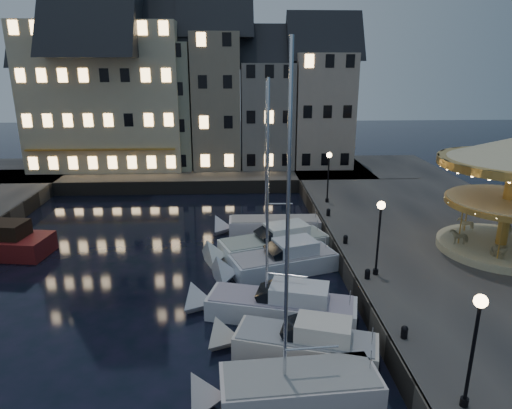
{
  "coord_description": "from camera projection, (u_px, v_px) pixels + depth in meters",
  "views": [
    {
      "loc": [
        -0.39,
        -21.29,
        12.34
      ],
      "look_at": [
        1.0,
        8.0,
        3.2
      ],
      "focal_mm": 32.0,
      "sensor_mm": 36.0,
      "label": 1
    }
  ],
  "objects": [
    {
      "name": "townhouse_nd",
      "position": [
        217.0,
        92.0,
        49.73
      ],
      "size": [
        5.5,
        8.0,
        15.8
      ],
      "color": "gray",
      "rests_on": "quay_north"
    },
    {
      "name": "bollard_c",
      "position": [
        345.0,
        239.0,
        29.06
      ],
      "size": [
        0.3,
        0.3,
        0.57
      ],
      "color": "black",
      "rests_on": "quay_east"
    },
    {
      "name": "streetlamp_c",
      "position": [
        328.0,
        170.0,
        36.95
      ],
      "size": [
        0.44,
        0.44,
        4.17
      ],
      "color": "black",
      "rests_on": "quay_east"
    },
    {
      "name": "motorboat_a",
      "position": [
        285.0,
        389.0,
        17.25
      ],
      "size": [
        7.14,
        2.75,
        11.85
      ],
      "color": "silver",
      "rests_on": "ground"
    },
    {
      "name": "bollard_b",
      "position": [
        367.0,
        273.0,
        24.29
      ],
      "size": [
        0.3,
        0.3,
        0.57
      ],
      "color": "black",
      "rests_on": "quay_east"
    },
    {
      "name": "townhouse_nb",
      "position": [
        108.0,
        102.0,
        49.5
      ],
      "size": [
        6.16,
        8.0,
        13.8
      ],
      "color": "slate",
      "rests_on": "quay_north"
    },
    {
      "name": "townhouse_ne",
      "position": [
        266.0,
        106.0,
        50.43
      ],
      "size": [
        6.16,
        8.0,
        12.8
      ],
      "color": "gray",
      "rests_on": "quay_north"
    },
    {
      "name": "motorboat_e",
      "position": [
        269.0,
        245.0,
        30.55
      ],
      "size": [
        8.3,
        4.97,
        2.15
      ],
      "color": "white",
      "rests_on": "ground"
    },
    {
      "name": "motorboat_b",
      "position": [
        296.0,
        344.0,
        19.82
      ],
      "size": [
        7.17,
        3.9,
        2.15
      ],
      "color": "silver",
      "rests_on": "ground"
    },
    {
      "name": "streetlamp_d",
      "position": [
        510.0,
        190.0,
        31.26
      ],
      "size": [
        0.44,
        0.44,
        4.17
      ],
      "color": "black",
      "rests_on": "quay_east"
    },
    {
      "name": "quay_north",
      "position": [
        166.0,
        174.0,
        50.13
      ],
      "size": [
        44.0,
        12.0,
        1.3
      ],
      "primitive_type": "cube",
      "color": "#474442",
      "rests_on": "ground"
    },
    {
      "name": "townhouse_na",
      "position": [
        58.0,
        107.0,
        49.4
      ],
      "size": [
        5.5,
        8.0,
        12.8
      ],
      "color": "gray",
      "rests_on": "quay_north"
    },
    {
      "name": "motorboat_f",
      "position": [
        267.0,
        226.0,
        34.43
      ],
      "size": [
        7.9,
        2.14,
        10.5
      ],
      "color": "silver",
      "rests_on": "ground"
    },
    {
      "name": "motorboat_c",
      "position": [
        273.0,
        306.0,
        22.88
      ],
      "size": [
        8.46,
        4.2,
        11.26
      ],
      "color": "silver",
      "rests_on": "ground"
    },
    {
      "name": "streetlamp_b",
      "position": [
        379.0,
        227.0,
        24.07
      ],
      "size": [
        0.44,
        0.44,
        4.17
      ],
      "color": "black",
      "rests_on": "quay_east"
    },
    {
      "name": "townhouse_nc",
      "position": [
        164.0,
        97.0,
        49.62
      ],
      "size": [
        6.82,
        8.0,
        14.8
      ],
      "color": "gray",
      "rests_on": "quay_north"
    },
    {
      "name": "hotel_corner",
      "position": [
        107.0,
        87.0,
        49.05
      ],
      "size": [
        17.6,
        9.0,
        16.8
      ],
      "color": "beige",
      "rests_on": "quay_north"
    },
    {
      "name": "ground",
      "position": [
        244.0,
        308.0,
        23.99
      ],
      "size": [
        160.0,
        160.0,
        0.0
      ],
      "primitive_type": "plane",
      "color": "black",
      "rests_on": "ground"
    },
    {
      "name": "streetlamp_a",
      "position": [
        475.0,
        336.0,
        14.54
      ],
      "size": [
        0.44,
        0.44,
        4.17
      ],
      "color": "black",
      "rests_on": "quay_east"
    },
    {
      "name": "quaywall_n",
      "position": [
        178.0,
        188.0,
        44.5
      ],
      "size": [
        48.0,
        0.15,
        1.3
      ],
      "primitive_type": "cube",
      "color": "#47423A",
      "rests_on": "ground"
    },
    {
      "name": "bollard_d",
      "position": [
        328.0,
        212.0,
        34.3
      ],
      "size": [
        0.3,
        0.3,
        0.57
      ],
      "color": "black",
      "rests_on": "quay_east"
    },
    {
      "name": "bollard_a",
      "position": [
        404.0,
        331.0,
        19.04
      ],
      "size": [
        0.3,
        0.3,
        0.57
      ],
      "color": "black",
      "rests_on": "quay_east"
    },
    {
      "name": "motorboat_d",
      "position": [
        277.0,
        263.0,
        27.88
      ],
      "size": [
        7.53,
        4.54,
        2.15
      ],
      "color": "silver",
      "rests_on": "ground"
    },
    {
      "name": "townhouse_nf",
      "position": [
        321.0,
        101.0,
        50.55
      ],
      "size": [
        6.82,
        8.0,
        13.8
      ],
      "color": "tan",
      "rests_on": "quay_north"
    },
    {
      "name": "quay_east",
      "position": [
        453.0,
        247.0,
        30.15
      ],
      "size": [
        16.0,
        56.0,
        1.3
      ],
      "primitive_type": "cube",
      "color": "#474442",
      "rests_on": "ground"
    },
    {
      "name": "quaywall_e",
      "position": [
        334.0,
        250.0,
        29.79
      ],
      "size": [
        0.15,
        44.0,
        1.3
      ],
      "primitive_type": "cube",
      "color": "#47423A",
      "rests_on": "ground"
    }
  ]
}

